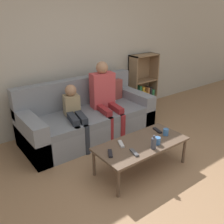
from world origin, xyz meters
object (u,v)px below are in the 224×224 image
cup_near (157,141)px  tv_remote_3 (110,153)px  bookshelf (142,88)px  person_adult (105,94)px  cup_far (166,132)px  coffee_table (141,145)px  tv_remote_0 (134,152)px  bottle (154,143)px  person_child (75,112)px  tv_remote_1 (157,130)px  tv_remote_2 (121,144)px  couch (88,119)px

cup_near → tv_remote_3: bearing=165.1°
bookshelf → cup_near: size_ratio=12.10×
bookshelf → person_adult: person_adult is taller
cup_far → coffee_table: bearing=174.2°
bookshelf → tv_remote_3: bookshelf is taller
coffee_table → tv_remote_0: bearing=-151.5°
person_adult → bottle: person_adult is taller
person_child → tv_remote_1: size_ratio=5.37×
person_adult → tv_remote_1: person_adult is taller
person_adult → tv_remote_3: size_ratio=7.27×
tv_remote_1 → tv_remote_2: size_ratio=1.01×
bookshelf → person_child: size_ratio=1.21×
person_child → tv_remote_0: 1.25m
person_child → tv_remote_1: (0.78, -0.99, -0.14)m
coffee_table → tv_remote_1: 0.43m
cup_near → tv_remote_2: cup_near is taller
person_child → tv_remote_2: person_child is taller
cup_near → tv_remote_3: cup_near is taller
tv_remote_1 → bottle: (-0.39, -0.31, 0.07)m
coffee_table → person_child: (-0.37, 1.10, 0.19)m
cup_far → tv_remote_3: (-0.91, 0.07, -0.04)m
person_adult → person_child: person_adult is taller
couch → person_child: size_ratio=2.30×
person_adult → tv_remote_2: (-0.48, -1.04, -0.31)m
cup_near → tv_remote_0: (-0.39, 0.01, -0.04)m
cup_far → tv_remote_1: 0.16m
person_child → tv_remote_3: person_child is taller
tv_remote_0 → tv_remote_1: size_ratio=1.00×
bookshelf → bottle: (-1.59, -1.91, 0.06)m
coffee_table → tv_remote_3: size_ratio=7.33×
coffee_table → cup_near: cup_near is taller
cup_near → tv_remote_2: (-0.38, 0.27, -0.04)m
bookshelf → bottle: 2.48m
coffee_table → bottle: (0.02, -0.19, 0.11)m
person_child → tv_remote_1: bearing=-39.2°
tv_remote_1 → coffee_table: bearing=-151.9°
bookshelf → person_child: bookshelf is taller
cup_near → person_adult: bearing=85.6°
cup_far → bottle: bearing=-159.0°
tv_remote_0 → tv_remote_1: same height
tv_remote_2 → bottle: 0.42m
coffee_table → tv_remote_3: 0.49m
cup_near → tv_remote_0: cup_near is taller
coffee_table → person_adult: (0.24, 1.17, 0.35)m
tv_remote_0 → bottle: bearing=1.9°
tv_remote_1 → bottle: bottle is taller
person_child → cup_near: size_ratio=10.00×
tv_remote_2 → tv_remote_3: (-0.25, -0.10, 0.00)m
tv_remote_1 → couch: bearing=124.9°
tv_remote_1 → tv_remote_2: same height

